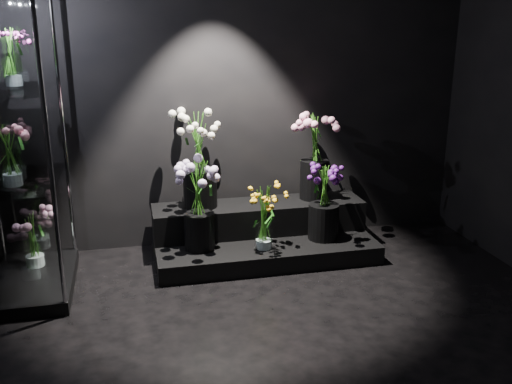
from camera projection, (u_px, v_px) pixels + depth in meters
name	position (u px, v px, depth m)	size (l,w,h in m)	color
floor	(307.00, 361.00, 3.32)	(4.00, 4.00, 0.00)	black
wall_back	(238.00, 82.00, 4.77)	(4.00, 4.00, 0.00)	black
display_riser	(262.00, 233.00, 4.83)	(1.80, 0.80, 0.40)	black
display_case	(16.00, 147.00, 3.90)	(0.58, 0.97, 2.14)	black
bouquet_orange_bells	(264.00, 217.00, 4.48)	(0.28, 0.28, 0.51)	white
bouquet_lilac	(198.00, 200.00, 4.43)	(0.37, 0.37, 0.71)	black
bouquet_purple	(324.00, 201.00, 4.66)	(0.40, 0.40, 0.61)	black
bouquet_cream_roses	(199.00, 156.00, 4.65)	(0.46, 0.46, 0.79)	black
bouquet_pink_roses	(315.00, 150.00, 4.87)	(0.46, 0.46, 0.75)	black
bouquet_case_pink	(9.00, 153.00, 3.76)	(0.39, 0.39, 0.42)	white
bouquet_case_magenta	(11.00, 55.00, 3.84)	(0.31, 0.31, 0.39)	white
bouquet_case_base_pink	(32.00, 237.00, 4.28)	(0.31, 0.31, 0.45)	white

